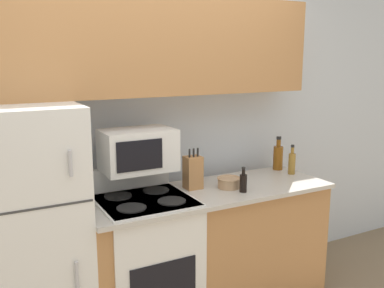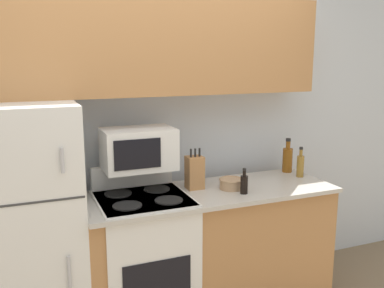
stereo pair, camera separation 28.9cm
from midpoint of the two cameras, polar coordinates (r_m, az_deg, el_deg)
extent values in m
cube|color=silver|center=(3.25, -9.41, 1.05)|extent=(8.00, 0.05, 2.55)
cube|color=#B27A47|center=(3.25, -0.47, -14.18)|extent=(1.80, 0.59, 0.90)
cube|color=#BCB7AD|center=(3.06, -0.31, -6.45)|extent=(1.80, 0.63, 0.03)
cube|color=white|center=(2.86, -24.16, -11.32)|extent=(0.68, 0.70, 1.60)
cube|color=#383838|center=(2.43, -24.10, -8.04)|extent=(0.66, 0.01, 0.01)
cylinder|color=#B7B7BC|center=(2.37, -19.30, -2.52)|extent=(0.02, 0.02, 0.14)
cylinder|color=#B7B7BC|center=(2.61, -18.28, -16.95)|extent=(0.02, 0.02, 0.22)
cube|color=#B27A47|center=(3.02, -8.63, 12.85)|extent=(2.48, 0.33, 0.68)
cube|color=white|center=(3.05, -8.97, -15.69)|extent=(0.61, 0.59, 0.94)
cube|color=black|center=(2.81, -6.86, -18.57)|extent=(0.44, 0.01, 0.34)
cube|color=#2D2D2D|center=(2.87, -9.26, -7.42)|extent=(0.59, 0.56, 0.01)
cube|color=white|center=(3.10, -10.99, -4.39)|extent=(0.59, 0.06, 0.16)
cylinder|color=black|center=(2.71, -11.16, -8.41)|extent=(0.18, 0.18, 0.01)
cylinder|color=black|center=(2.80, -5.70, -7.62)|extent=(0.18, 0.18, 0.01)
cylinder|color=black|center=(2.95, -12.65, -6.84)|extent=(0.18, 0.18, 0.01)
cylinder|color=black|center=(3.03, -7.58, -6.17)|extent=(0.18, 0.18, 0.01)
cube|color=white|center=(2.91, -10.07, -0.82)|extent=(0.48, 0.32, 0.28)
cube|color=black|center=(2.75, -9.98, -1.55)|extent=(0.31, 0.01, 0.20)
cube|color=#B27A47|center=(3.06, -2.58, -3.85)|extent=(0.12, 0.10, 0.24)
cylinder|color=black|center=(3.00, -3.09, -1.26)|extent=(0.01, 0.01, 0.06)
cylinder|color=black|center=(3.01, -2.52, -1.19)|extent=(0.01, 0.01, 0.06)
cylinder|color=black|center=(3.03, -1.96, -1.13)|extent=(0.01, 0.01, 0.06)
cylinder|color=tan|center=(3.10, 2.29, -5.25)|extent=(0.16, 0.16, 0.07)
torus|color=tan|center=(3.09, 2.30, -4.63)|extent=(0.17, 0.17, 0.01)
cylinder|color=olive|center=(3.50, 10.89, -2.64)|extent=(0.06, 0.06, 0.17)
cylinder|color=olive|center=(3.48, 10.96, -0.87)|extent=(0.03, 0.03, 0.05)
cylinder|color=black|center=(3.47, 10.98, -0.29)|extent=(0.03, 0.03, 0.02)
cylinder|color=brown|center=(3.62, 9.18, -1.88)|extent=(0.08, 0.08, 0.20)
cylinder|color=brown|center=(3.59, 9.24, 0.11)|extent=(0.04, 0.04, 0.06)
cylinder|color=black|center=(3.58, 9.26, 0.77)|extent=(0.04, 0.04, 0.02)
cylinder|color=black|center=(3.00, 4.11, -5.28)|extent=(0.05, 0.05, 0.13)
cylinder|color=black|center=(2.97, 4.13, -3.76)|extent=(0.02, 0.02, 0.04)
cylinder|color=black|center=(2.97, 4.14, -3.25)|extent=(0.03, 0.03, 0.01)
camera|label=1|loc=(0.14, -92.86, -0.58)|focal=40.00mm
camera|label=2|loc=(0.14, 87.14, 0.58)|focal=40.00mm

